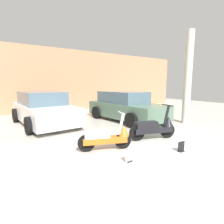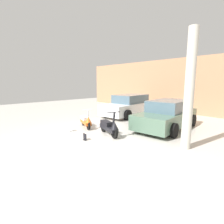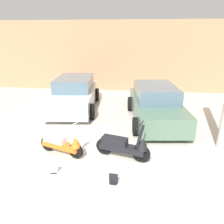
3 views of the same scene
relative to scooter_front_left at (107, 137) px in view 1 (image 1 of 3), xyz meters
name	(u,v)px [view 1 (image 1 of 3)]	position (x,y,z in m)	size (l,w,h in m)	color
ground_plane	(168,156)	(1.05, -1.12, -0.35)	(28.00, 28.00, 0.00)	beige
wall_back	(61,80)	(1.05, 7.55, 1.62)	(19.60, 0.12, 3.94)	tan
scooter_front_left	(107,137)	(0.00, 0.00, 0.00)	(1.36, 0.70, 0.98)	black
scooter_front_right	(155,127)	(1.72, 0.00, 0.03)	(1.51, 0.71, 1.08)	black
car_rear_left	(43,109)	(-0.79, 4.04, 0.32)	(2.29, 4.25, 1.39)	white
car_rear_center	(125,107)	(2.73, 2.91, 0.30)	(2.28, 4.18, 1.36)	#51705B
placard_near_left_scooter	(129,157)	(0.04, -0.86, -0.23)	(0.20, 0.14, 0.26)	black
placard_near_right_scooter	(181,147)	(1.54, -1.11, -0.23)	(0.20, 0.13, 0.26)	black
support_column_side	(188,78)	(4.59, 0.94, 1.62)	(0.31, 0.31, 3.94)	beige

